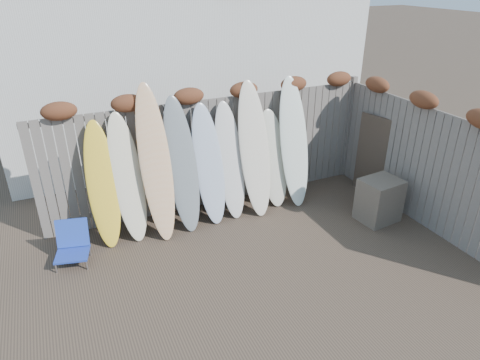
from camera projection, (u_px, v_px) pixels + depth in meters
name	position (u px, v px, depth m)	size (l,w,h in m)	color
ground	(274.00, 275.00, 6.17)	(80.00, 80.00, 0.00)	#493A2D
back_fence	(215.00, 143.00, 7.63)	(6.05, 0.28, 2.24)	slate
right_fence	(430.00, 162.00, 6.99)	(0.28, 4.40, 2.24)	slate
house	(168.00, 5.00, 10.25)	(8.50, 5.50, 6.33)	silver
beach_chair	(72.00, 244.00, 6.38)	(0.57, 0.60, 0.62)	#223EAB
wooden_crate	(379.00, 200.00, 7.40)	(0.66, 0.55, 0.76)	#4F443B
lattice_panel	(380.00, 158.00, 8.04)	(0.04, 1.04, 1.56)	brown
surfboard_0	(102.00, 185.00, 6.61)	(0.47, 0.07, 2.02)	yellow
surfboard_1	(127.00, 178.00, 6.75)	(0.49, 0.07, 2.10)	beige
surfboard_2	(156.00, 163.00, 6.75)	(0.49, 0.07, 2.54)	#E7C180
surfboard_3	(182.00, 165.00, 7.00)	(0.50, 0.07, 2.27)	slate
surfboard_4	(209.00, 165.00, 7.23)	(0.51, 0.07, 2.09)	#A9B6CE
surfboard_5	(230.00, 161.00, 7.40)	(0.49, 0.07, 2.06)	silver
surfboard_6	(255.00, 150.00, 7.45)	(0.54, 0.07, 2.40)	silver
surfboard_7	(273.00, 158.00, 7.80)	(0.55, 0.07, 1.81)	beige
surfboard_8	(294.00, 142.00, 7.78)	(0.53, 0.07, 2.38)	white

